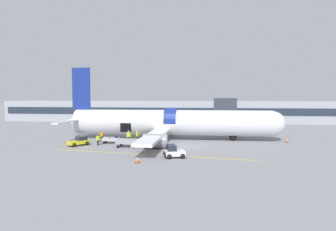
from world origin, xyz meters
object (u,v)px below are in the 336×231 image
(baggage_cart_queued, at_px, (128,143))
(baggage_cart_loading, at_px, (112,140))
(ground_crew_loader_a, at_px, (129,136))
(ground_crew_loader_b, at_px, (102,136))
(baggage_tug_mid, at_px, (79,142))
(airplane, at_px, (168,123))
(baggage_tug_lead, at_px, (174,152))
(ground_crew_supervisor, at_px, (98,140))
(ground_crew_driver, at_px, (137,136))
(suitcase_on_tarmac_upright, at_px, (98,141))

(baggage_cart_queued, bearing_deg, baggage_cart_loading, 137.57)
(ground_crew_loader_a, height_order, ground_crew_loader_b, ground_crew_loader_a)
(baggage_tug_mid, relative_size, baggage_cart_queued, 0.82)
(baggage_cart_queued, distance_m, ground_crew_loader_a, 3.81)
(baggage_tug_mid, height_order, ground_crew_loader_b, ground_crew_loader_b)
(airplane, distance_m, baggage_tug_lead, 14.31)
(ground_crew_supervisor, bearing_deg, ground_crew_driver, 40.88)
(baggage_tug_mid, xyz_separation_m, suitcase_on_tarmac_upright, (1.62, 3.13, -0.30))
(baggage_cart_loading, bearing_deg, airplane, 33.43)
(airplane, distance_m, suitcase_on_tarmac_upright, 11.16)
(baggage_tug_mid, relative_size, ground_crew_loader_a, 1.76)
(airplane, bearing_deg, ground_crew_driver, -143.54)
(ground_crew_supervisor, height_order, suitcase_on_tarmac_upright, ground_crew_supervisor)
(airplane, height_order, ground_crew_supervisor, airplane)
(baggage_cart_loading, bearing_deg, baggage_tug_mid, -146.30)
(baggage_tug_lead, bearing_deg, ground_crew_supervisor, 149.41)
(suitcase_on_tarmac_upright, bearing_deg, baggage_tug_mid, -117.41)
(baggage_tug_lead, relative_size, baggage_tug_mid, 0.84)
(airplane, xyz_separation_m, ground_crew_loader_b, (-9.78, -3.55, -1.78))
(baggage_tug_lead, distance_m, baggage_cart_loading, 13.47)
(ground_crew_driver, xyz_separation_m, suitcase_on_tarmac_upright, (-5.62, -1.33, -0.64))
(baggage_cart_loading, bearing_deg, baggage_cart_queued, -42.43)
(baggage_tug_mid, distance_m, baggage_cart_loading, 4.62)
(airplane, bearing_deg, ground_crew_supervisor, -141.17)
(ground_crew_loader_a, bearing_deg, ground_crew_loader_b, 170.29)
(ground_crew_loader_a, distance_m, ground_crew_loader_b, 4.49)
(baggage_cart_queued, distance_m, ground_crew_supervisor, 4.53)
(baggage_cart_loading, distance_m, ground_crew_driver, 3.92)
(suitcase_on_tarmac_upright, bearing_deg, ground_crew_supervisor, -70.61)
(suitcase_on_tarmac_upright, bearing_deg, ground_crew_driver, 13.37)
(baggage_tug_lead, relative_size, suitcase_on_tarmac_upright, 4.24)
(baggage_tug_mid, xyz_separation_m, ground_crew_supervisor, (2.57, 0.43, 0.25))
(baggage_tug_lead, relative_size, baggage_cart_queued, 0.69)
(ground_crew_loader_b, distance_m, ground_crew_supervisor, 3.76)
(ground_crew_driver, bearing_deg, baggage_cart_loading, -150.76)
(airplane, height_order, baggage_tug_lead, airplane)
(baggage_cart_loading, distance_m, ground_crew_supervisor, 2.52)
(ground_crew_loader_b, relative_size, ground_crew_supervisor, 1.03)
(baggage_cart_loading, distance_m, baggage_cart_queued, 4.32)
(ground_crew_loader_b, bearing_deg, baggage_tug_lead, -40.49)
(baggage_cart_queued, relative_size, ground_crew_supervisor, 2.52)
(airplane, relative_size, baggage_cart_loading, 10.44)
(baggage_tug_lead, distance_m, suitcase_on_tarmac_upright, 15.55)
(ground_crew_driver, relative_size, ground_crew_supervisor, 1.10)
(baggage_tug_lead, height_order, ground_crew_supervisor, ground_crew_supervisor)
(baggage_tug_mid, bearing_deg, baggage_cart_loading, 33.70)
(baggage_cart_loading, xyz_separation_m, ground_crew_loader_b, (-2.07, 1.54, 0.41))
(baggage_cart_loading, xyz_separation_m, ground_crew_loader_a, (2.35, 0.78, 0.52))
(baggage_cart_queued, height_order, suitcase_on_tarmac_upright, baggage_cart_queued)
(baggage_tug_lead, xyz_separation_m, suitcase_on_tarmac_upright, (-12.35, 9.44, -0.36))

